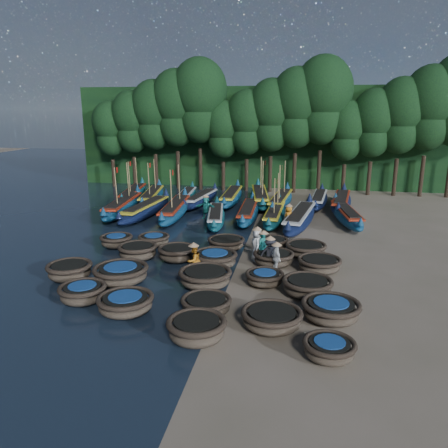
% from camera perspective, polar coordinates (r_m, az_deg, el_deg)
% --- Properties ---
extents(ground, '(120.00, 120.00, 0.00)m').
position_cam_1_polar(ground, '(23.66, 2.09, -4.53)').
color(ground, '#816F5E').
rests_on(ground, ground).
extents(foliage_wall, '(40.00, 3.00, 10.00)m').
position_cam_1_polar(foliage_wall, '(45.81, 6.36, 11.19)').
color(foliage_wall, black).
rests_on(foliage_wall, ground).
extents(coracle_3, '(2.13, 2.13, 0.85)m').
position_cam_1_polar(coracle_3, '(15.50, -3.59, -13.51)').
color(coracle_3, brown).
rests_on(coracle_3, ground).
extents(coracle_4, '(2.02, 2.02, 0.66)m').
position_cam_1_polar(coracle_4, '(14.95, 13.59, -15.56)').
color(coracle_4, brown).
rests_on(coracle_4, ground).
extents(coracle_5, '(2.00, 2.00, 0.78)m').
position_cam_1_polar(coracle_5, '(19.24, -17.97, -8.51)').
color(coracle_5, brown).
rests_on(coracle_5, ground).
extents(coracle_6, '(2.59, 2.59, 0.75)m').
position_cam_1_polar(coracle_6, '(17.86, -12.74, -10.06)').
color(coracle_6, brown).
rests_on(coracle_6, ground).
extents(coracle_7, '(2.27, 2.27, 0.68)m').
position_cam_1_polar(coracle_7, '(17.44, -2.34, -10.47)').
color(coracle_7, brown).
rests_on(coracle_7, ground).
extents(coracle_8, '(2.71, 2.71, 0.74)m').
position_cam_1_polar(coracle_8, '(16.41, 6.26, -12.13)').
color(coracle_8, brown).
rests_on(coracle_8, ground).
extents(coracle_9, '(2.57, 2.57, 0.78)m').
position_cam_1_polar(coracle_9, '(17.35, 13.78, -10.83)').
color(coracle_9, brown).
rests_on(coracle_9, ground).
extents(coracle_10, '(2.46, 2.46, 0.82)m').
position_cam_1_polar(coracle_10, '(21.87, -19.52, -5.75)').
color(coracle_10, brown).
rests_on(coracle_10, ground).
extents(coracle_11, '(2.90, 2.90, 0.83)m').
position_cam_1_polar(coracle_11, '(20.82, -13.32, -6.29)').
color(coracle_11, brown).
rests_on(coracle_11, ground).
extents(coracle_12, '(2.43, 2.43, 0.82)m').
position_cam_1_polar(coracle_12, '(19.86, -2.47, -6.96)').
color(coracle_12, brown).
rests_on(coracle_12, ground).
extents(coracle_13, '(2.13, 2.13, 0.65)m').
position_cam_1_polar(coracle_13, '(20.13, 5.33, -7.00)').
color(coracle_13, brown).
rests_on(coracle_13, ground).
extents(coracle_14, '(2.32, 2.32, 0.78)m').
position_cam_1_polar(coracle_14, '(19.30, 10.85, -7.98)').
color(coracle_14, brown).
rests_on(coracle_14, ground).
extents(coracle_15, '(2.34, 2.34, 0.84)m').
position_cam_1_polar(coracle_15, '(23.77, -11.21, -3.49)').
color(coracle_15, brown).
rests_on(coracle_15, ground).
extents(coracle_16, '(2.33, 2.33, 0.81)m').
position_cam_1_polar(coracle_16, '(23.22, -6.14, -3.78)').
color(coracle_16, brown).
rests_on(coracle_16, ground).
extents(coracle_17, '(2.64, 2.64, 0.84)m').
position_cam_1_polar(coracle_17, '(22.13, -1.21, -4.59)').
color(coracle_17, brown).
rests_on(coracle_17, ground).
extents(coracle_18, '(2.12, 2.12, 0.73)m').
position_cam_1_polar(coracle_18, '(22.63, 6.49, -4.41)').
color(coracle_18, brown).
rests_on(coracle_18, ground).
extents(coracle_19, '(2.32, 2.32, 0.72)m').
position_cam_1_polar(coracle_19, '(22.14, 12.35, -5.12)').
color(coracle_19, brown).
rests_on(coracle_19, ground).
extents(coracle_20, '(2.23, 2.23, 0.73)m').
position_cam_1_polar(coracle_20, '(26.13, -13.87, -2.11)').
color(coracle_20, brown).
rests_on(coracle_20, ground).
extents(coracle_21, '(2.19, 2.19, 0.67)m').
position_cam_1_polar(coracle_21, '(25.96, -9.13, -2.04)').
color(coracle_21, brown).
rests_on(coracle_21, ground).
extents(coracle_22, '(2.25, 2.25, 0.69)m').
position_cam_1_polar(coracle_22, '(24.99, 0.30, -2.50)').
color(coracle_22, brown).
rests_on(coracle_22, ground).
extents(coracle_23, '(2.02, 2.02, 0.65)m').
position_cam_1_polar(coracle_23, '(25.24, 6.33, -2.46)').
color(coracle_23, brown).
rests_on(coracle_23, ground).
extents(coracle_24, '(2.59, 2.59, 0.75)m').
position_cam_1_polar(coracle_24, '(24.23, 10.65, -3.25)').
color(coracle_24, brown).
rests_on(coracle_24, ground).
extents(long_boat_1, '(2.37, 8.90, 3.80)m').
position_cam_1_polar(long_boat_1, '(34.43, -13.07, 2.31)').
color(long_boat_1, navy).
rests_on(long_boat_1, ground).
extents(long_boat_2, '(2.20, 8.50, 1.50)m').
position_cam_1_polar(long_boat_2, '(33.00, -10.21, 1.87)').
color(long_boat_2, '#10123D').
rests_on(long_boat_2, ground).
extents(long_boat_3, '(2.29, 8.90, 3.79)m').
position_cam_1_polar(long_boat_3, '(32.52, -6.42, 1.87)').
color(long_boat_3, navy).
rests_on(long_boat_3, ground).
extents(long_boat_4, '(2.48, 7.37, 1.31)m').
position_cam_1_polar(long_boat_4, '(30.69, -1.09, 0.99)').
color(long_boat_4, '#105C5C').
rests_on(long_boat_4, ground).
extents(long_boat_5, '(1.60, 8.05, 1.42)m').
position_cam_1_polar(long_boat_5, '(31.78, 3.15, 1.53)').
color(long_boat_5, navy).
rests_on(long_boat_5, ground).
extents(long_boat_6, '(1.68, 7.95, 3.38)m').
position_cam_1_polar(long_boat_6, '(31.19, 6.61, 1.19)').
color(long_boat_6, '#105C5C').
rests_on(long_boat_6, ground).
extents(long_boat_7, '(2.95, 8.92, 1.59)m').
position_cam_1_polar(long_boat_7, '(30.23, 9.88, 0.76)').
color(long_boat_7, '#10123D').
rests_on(long_boat_7, ground).
extents(long_boat_8, '(2.46, 8.15, 1.45)m').
position_cam_1_polar(long_boat_8, '(32.13, 15.65, 1.16)').
color(long_boat_8, navy).
rests_on(long_boat_8, ground).
extents(long_boat_9, '(2.77, 8.42, 3.62)m').
position_cam_1_polar(long_boat_9, '(39.32, -11.77, 3.87)').
color(long_boat_9, '#105C5C').
rests_on(long_boat_9, ground).
extents(long_boat_10, '(2.82, 8.51, 3.66)m').
position_cam_1_polar(long_boat_10, '(37.73, -9.41, 3.54)').
color(long_boat_10, navy).
rests_on(long_boat_10, ground).
extents(long_boat_11, '(1.86, 7.36, 1.30)m').
position_cam_1_polar(long_boat_11, '(37.85, -5.01, 3.58)').
color(long_boat_11, '#105C5C').
rests_on(long_boat_11, ground).
extents(long_boat_12, '(2.29, 7.66, 1.36)m').
position_cam_1_polar(long_boat_12, '(36.63, -3.01, 3.28)').
color(long_boat_12, '#10123D').
rests_on(long_boat_12, ground).
extents(long_boat_13, '(1.59, 8.44, 1.49)m').
position_cam_1_polar(long_boat_13, '(37.30, 0.99, 3.58)').
color(long_boat_13, navy).
rests_on(long_boat_13, ground).
extents(long_boat_14, '(2.83, 9.06, 3.89)m').
position_cam_1_polar(long_boat_14, '(36.99, 4.72, 3.52)').
color(long_boat_14, '#105C5C').
rests_on(long_boat_14, ground).
extents(long_boat_15, '(2.32, 8.72, 3.72)m').
position_cam_1_polar(long_boat_15, '(35.73, 7.39, 3.00)').
color(long_boat_15, navy).
rests_on(long_boat_15, ground).
extents(long_boat_16, '(2.14, 7.68, 1.36)m').
position_cam_1_polar(long_boat_16, '(37.14, 12.27, 3.12)').
color(long_boat_16, '#10123D').
rests_on(long_boat_16, ground).
extents(long_boat_17, '(2.61, 8.57, 1.52)m').
position_cam_1_polar(long_boat_17, '(36.37, 15.06, 2.80)').
color(long_boat_17, '#10123D').
rests_on(long_boat_17, ground).
extents(fisherman_0, '(0.74, 0.98, 1.99)m').
position_cam_1_polar(fisherman_0, '(23.07, 4.33, -2.59)').
color(fisherman_0, silver).
rests_on(fisherman_0, ground).
extents(fisherman_1, '(0.72, 0.66, 1.84)m').
position_cam_1_polar(fisherman_1, '(22.91, 5.17, -2.79)').
color(fisherman_1, '#196B62').
rests_on(fisherman_1, ground).
extents(fisherman_2, '(0.94, 1.00, 1.82)m').
position_cam_1_polar(fisherman_2, '(20.93, -3.95, -4.67)').
color(fisherman_2, '#C6761A').
rests_on(fisherman_2, ground).
extents(fisherman_3, '(1.20, 0.88, 1.87)m').
position_cam_1_polar(fisherman_3, '(21.92, 6.01, -3.78)').
color(fisherman_3, black).
rests_on(fisherman_3, ground).
extents(fisherman_4, '(0.75, 0.95, 1.71)m').
position_cam_1_polar(fisherman_4, '(21.49, 6.85, -4.30)').
color(fisherman_4, silver).
rests_on(fisherman_4, ground).
extents(fisherman_5, '(1.64, 0.81, 1.89)m').
position_cam_1_polar(fisherman_5, '(31.98, -2.37, 2.25)').
color(fisherman_5, '#196B62').
rests_on(fisherman_5, ground).
extents(fisherman_6, '(0.74, 0.94, 1.88)m').
position_cam_1_polar(fisherman_6, '(29.29, 8.45, 0.96)').
color(fisherman_6, '#C6761A').
rests_on(fisherman_6, ground).
extents(tree_0, '(3.68, 3.68, 8.68)m').
position_cam_1_polar(tree_0, '(46.27, -14.58, 12.05)').
color(tree_0, black).
rests_on(tree_0, ground).
extents(tree_1, '(4.09, 4.09, 9.65)m').
position_cam_1_polar(tree_1, '(45.34, -11.92, 13.01)').
color(tree_1, black).
rests_on(tree_1, ground).
extents(tree_2, '(4.51, 4.51, 10.63)m').
position_cam_1_polar(tree_2, '(44.53, -9.13, 13.98)').
color(tree_2, black).
rests_on(tree_2, ground).
extents(tree_3, '(4.92, 4.92, 11.60)m').
position_cam_1_polar(tree_3, '(43.84, -6.23, 14.95)').
color(tree_3, black).
rests_on(tree_3, ground).
extents(tree_4, '(5.34, 5.34, 12.58)m').
position_cam_1_polar(tree_4, '(43.26, -3.21, 15.91)').
color(tree_4, black).
rests_on(tree_4, ground).
extents(tree_5, '(3.68, 3.68, 8.68)m').
position_cam_1_polar(tree_5, '(42.83, -0.09, 12.33)').
color(tree_5, black).
rests_on(tree_5, ground).
extents(tree_6, '(4.09, 4.09, 9.65)m').
position_cam_1_polar(tree_6, '(42.46, 3.05, 13.20)').
color(tree_6, black).
rests_on(tree_6, ground).
extents(tree_7, '(4.51, 4.51, 10.63)m').
position_cam_1_polar(tree_7, '(42.22, 6.25, 14.04)').
color(tree_7, black).
rests_on(tree_7, ground).
extents(tree_8, '(4.92, 4.92, 11.60)m').
position_cam_1_polar(tree_8, '(42.12, 9.51, 14.85)').
color(tree_8, black).
rests_on(tree_8, ground).
extents(tree_9, '(5.34, 5.34, 12.58)m').
position_cam_1_polar(tree_9, '(42.15, 12.79, 15.61)').
color(tree_9, black).
rests_on(tree_9, ground).
extents(tree_10, '(3.68, 3.68, 8.68)m').
position_cam_1_polar(tree_10, '(42.34, 15.76, 11.76)').
color(tree_10, black).
rests_on(tree_10, ground).
extents(tree_11, '(4.09, 4.09, 9.65)m').
position_cam_1_polar(tree_11, '(42.59, 18.97, 12.45)').
color(tree_11, black).
rests_on(tree_11, ground).
extents(tree_12, '(4.51, 4.51, 10.63)m').
position_cam_1_polar(tree_12, '(42.97, 22.15, 13.08)').
color(tree_12, black).
rests_on(tree_12, ground).
extents(tree_13, '(4.92, 4.92, 11.60)m').
position_cam_1_polar(tree_13, '(43.49, 25.29, 13.67)').
color(tree_13, black).
rests_on(tree_13, ground).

